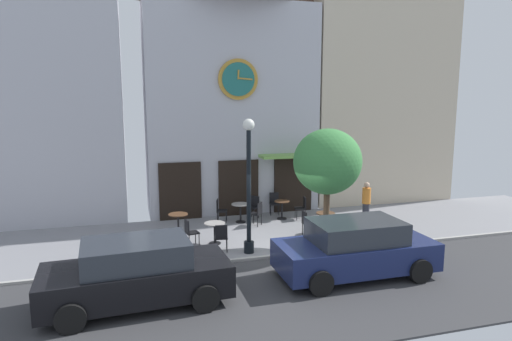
# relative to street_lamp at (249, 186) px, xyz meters

# --- Properties ---
(ground_plane) EXTENTS (27.50, 10.43, 0.13)m
(ground_plane) POSITION_rel_street_lamp_xyz_m (0.78, -0.60, -2.16)
(ground_plane) COLOR gray
(clock_building) EXTENTS (7.17, 3.81, 10.98)m
(clock_building) POSITION_rel_street_lamp_xyz_m (0.80, 5.86, 3.55)
(clock_building) COLOR #B2B2BC
(clock_building) RESTS_ON ground_plane
(neighbor_building_left) EXTENTS (6.70, 4.86, 11.84)m
(neighbor_building_left) POSITION_rel_street_lamp_xyz_m (-7.01, 7.05, 3.79)
(neighbor_building_left) COLOR #B2B2BC
(neighbor_building_left) RESTS_ON ground_plane
(neighbor_building_right) EXTENTS (6.85, 3.43, 11.48)m
(neighbor_building_right) POSITION_rel_street_lamp_xyz_m (7.89, 6.33, 3.61)
(neighbor_building_right) COLOR beige
(neighbor_building_right) RESTS_ON ground_plane
(street_lamp) EXTENTS (0.36, 0.36, 4.20)m
(street_lamp) POSITION_rel_street_lamp_xyz_m (0.00, 0.00, 0.00)
(street_lamp) COLOR black
(street_lamp) RESTS_ON ground_plane
(street_tree) EXTENTS (2.22, 2.00, 3.86)m
(street_tree) POSITION_rel_street_lamp_xyz_m (2.59, -0.08, 0.66)
(street_tree) COLOR brown
(street_tree) RESTS_ON ground_plane
(cafe_table_rightmost) EXTENTS (0.69, 0.69, 0.76)m
(cafe_table_rightmost) POSITION_rel_street_lamp_xyz_m (-1.92, 2.52, -1.61)
(cafe_table_rightmost) COLOR black
(cafe_table_rightmost) RESTS_ON ground_plane
(cafe_table_near_door) EXTENTS (0.70, 0.70, 0.72)m
(cafe_table_near_door) POSITION_rel_street_lamp_xyz_m (-0.87, 1.16, -1.63)
(cafe_table_near_door) COLOR black
(cafe_table_near_door) RESTS_ON ground_plane
(cafe_table_center_left) EXTENTS (0.70, 0.70, 0.74)m
(cafe_table_center_left) POSITION_rel_street_lamp_xyz_m (0.60, 3.48, -1.61)
(cafe_table_center_left) COLOR black
(cafe_table_center_left) RESTS_ON ground_plane
(cafe_table_leftmost) EXTENTS (0.61, 0.61, 0.75)m
(cafe_table_leftmost) POSITION_rel_street_lamp_xyz_m (2.31, 3.47, -1.64)
(cafe_table_leftmost) COLOR black
(cafe_table_leftmost) RESTS_ON ground_plane
(cafe_table_center_right) EXTENTS (0.68, 0.68, 0.75)m
(cafe_table_center_right) POSITION_rel_street_lamp_xyz_m (3.19, 1.25, -1.61)
(cafe_table_center_right) COLOR black
(cafe_table_center_right) RESTS_ON ground_plane
(cafe_chair_left_end) EXTENTS (0.41, 0.41, 0.90)m
(cafe_chair_left_end) POSITION_rel_street_lamp_xyz_m (2.40, 1.08, -1.60)
(cafe_chair_left_end) COLOR black
(cafe_chair_left_end) RESTS_ON ground_plane
(cafe_chair_right_end) EXTENTS (0.56, 0.56, 0.90)m
(cafe_chair_right_end) POSITION_rel_street_lamp_xyz_m (1.10, 2.83, -1.60)
(cafe_chair_right_end) COLOR black
(cafe_chair_right_end) RESTS_ON ground_plane
(cafe_chair_under_awning) EXTENTS (0.46, 0.46, 0.90)m
(cafe_chair_under_awning) POSITION_rel_street_lamp_xyz_m (3.09, 3.23, -1.60)
(cafe_chair_under_awning) COLOR black
(cafe_chair_under_awning) RESTS_ON ground_plane
(cafe_chair_mid_row) EXTENTS (0.56, 0.56, 0.90)m
(cafe_chair_mid_row) POSITION_rel_street_lamp_xyz_m (1.27, 3.92, -1.60)
(cafe_chair_mid_row) COLOR black
(cafe_chair_mid_row) RESTS_ON ground_plane
(cafe_chair_near_lamp) EXTENTS (0.48, 0.48, 0.90)m
(cafe_chair_near_lamp) POSITION_rel_street_lamp_xyz_m (2.27, 4.31, -1.60)
(cafe_chair_near_lamp) COLOR black
(cafe_chair_near_lamp) RESTS_ON ground_plane
(cafe_chair_corner) EXTENTS (0.47, 0.47, 0.90)m
(cafe_chair_corner) POSITION_rel_street_lamp_xyz_m (-1.70, 1.12, -1.60)
(cafe_chair_corner) COLOR black
(cafe_chair_corner) RESTS_ON ground_plane
(cafe_chair_curbside) EXTENTS (0.50, 0.50, 0.90)m
(cafe_chair_curbside) POSITION_rel_street_lamp_xyz_m (-0.17, 3.73, -1.60)
(cafe_chair_curbside) COLOR black
(cafe_chair_curbside) RESTS_ON ground_plane
(cafe_chair_outer) EXTENTS (0.46, 0.46, 0.90)m
(cafe_chair_outer) POSITION_rel_street_lamp_xyz_m (-0.82, 0.30, -1.60)
(cafe_chair_outer) COLOR black
(cafe_chair_outer) RESTS_ON ground_plane
(pedestrian_orange) EXTENTS (0.34, 0.34, 1.67)m
(pedestrian_orange) POSITION_rel_street_lamp_xyz_m (5.10, 1.76, -1.27)
(pedestrian_orange) COLOR #2D2D38
(pedestrian_orange) RESTS_ON ground_plane
(parked_car_black) EXTENTS (4.39, 2.21, 1.55)m
(parked_car_black) POSITION_rel_street_lamp_xyz_m (-3.45, -2.71, -1.37)
(parked_car_black) COLOR black
(parked_car_black) RESTS_ON ground_plane
(parked_car_navy) EXTENTS (4.30, 2.02, 1.55)m
(parked_car_navy) POSITION_rel_street_lamp_xyz_m (2.31, -2.58, -1.37)
(parked_car_navy) COLOR navy
(parked_car_navy) RESTS_ON ground_plane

